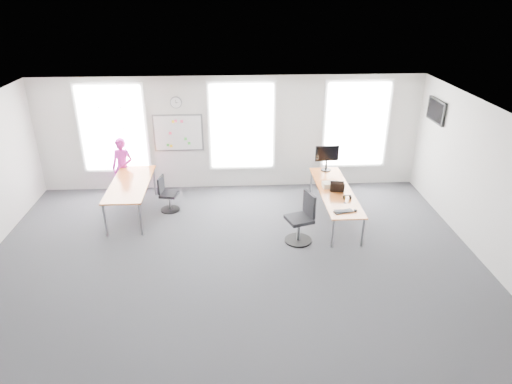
{
  "coord_description": "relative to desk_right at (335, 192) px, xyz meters",
  "views": [
    {
      "loc": [
        0.04,
        -7.47,
        5.14
      ],
      "look_at": [
        0.52,
        1.2,
        1.1
      ],
      "focal_mm": 32.0,
      "sensor_mm": 36.0,
      "label": 1
    }
  ],
  "objects": [
    {
      "name": "floor",
      "position": [
        -2.42,
        -2.08,
        -0.65
      ],
      "size": [
        10.0,
        10.0,
        0.0
      ],
      "primitive_type": "plane",
      "color": "#27272B",
      "rests_on": "ground"
    },
    {
      "name": "ceiling",
      "position": [
        -2.42,
        -2.08,
        2.35
      ],
      "size": [
        10.0,
        10.0,
        0.0
      ],
      "primitive_type": "plane",
      "rotation": [
        3.14,
        0.0,
        0.0
      ],
      "color": "white",
      "rests_on": "ground"
    },
    {
      "name": "wall_back",
      "position": [
        -2.42,
        1.92,
        0.85
      ],
      "size": [
        10.0,
        0.0,
        10.0
      ],
      "primitive_type": "plane",
      "rotation": [
        1.57,
        0.0,
        0.0
      ],
      "color": "silver",
      "rests_on": "ground"
    },
    {
      "name": "wall_front",
      "position": [
        -2.42,
        -6.08,
        0.85
      ],
      "size": [
        10.0,
        0.0,
        10.0
      ],
      "primitive_type": "plane",
      "rotation": [
        -1.57,
        0.0,
        0.0
      ],
      "color": "silver",
      "rests_on": "ground"
    },
    {
      "name": "wall_right",
      "position": [
        2.58,
        -2.08,
        0.85
      ],
      "size": [
        0.0,
        10.0,
        10.0
      ],
      "primitive_type": "plane",
      "rotation": [
        1.57,
        0.0,
        -1.57
      ],
      "color": "silver",
      "rests_on": "ground"
    },
    {
      "name": "window_left",
      "position": [
        -5.42,
        1.89,
        1.05
      ],
      "size": [
        1.6,
        0.06,
        2.2
      ],
      "primitive_type": "cube",
      "color": "white",
      "rests_on": "wall_back"
    },
    {
      "name": "window_mid",
      "position": [
        -2.12,
        1.89,
        1.05
      ],
      "size": [
        1.6,
        0.06,
        2.2
      ],
      "primitive_type": "cube",
      "color": "white",
      "rests_on": "wall_back"
    },
    {
      "name": "window_right",
      "position": [
        0.88,
        1.89,
        1.05
      ],
      "size": [
        1.6,
        0.06,
        2.2
      ],
      "primitive_type": "cube",
      "color": "white",
      "rests_on": "wall_back"
    },
    {
      "name": "desk_right",
      "position": [
        0.0,
        0.0,
        0.0
      ],
      "size": [
        0.76,
        2.85,
        0.69
      ],
      "color": "orange",
      "rests_on": "ground"
    },
    {
      "name": "desk_left",
      "position": [
        -4.81,
        0.42,
        0.09
      ],
      "size": [
        0.89,
        2.22,
        0.81
      ],
      "color": "orange",
      "rests_on": "ground"
    },
    {
      "name": "chair_right",
      "position": [
        -0.93,
        -1.06,
        -0.16
      ],
      "size": [
        0.63,
        0.63,
        1.11
      ],
      "rotation": [
        0.0,
        0.0,
        -1.25
      ],
      "color": "black",
      "rests_on": "ground"
    },
    {
      "name": "chair_left",
      "position": [
        -3.99,
        0.56,
        -0.26
      ],
      "size": [
        0.47,
        0.47,
        0.88
      ],
      "rotation": [
        0.0,
        0.0,
        1.37
      ],
      "color": "black",
      "rests_on": "ground"
    },
    {
      "name": "person",
      "position": [
        -5.2,
        1.49,
        0.13
      ],
      "size": [
        0.64,
        0.49,
        1.56
      ],
      "primitive_type": "imported",
      "rotation": [
        0.0,
        0.0,
        -0.23
      ],
      "color": "#C826A5",
      "rests_on": "ground"
    },
    {
      "name": "whiteboard",
      "position": [
        -3.77,
        1.89,
        0.9
      ],
      "size": [
        1.2,
        0.03,
        0.9
      ],
      "primitive_type": "cube",
      "color": "white",
      "rests_on": "wall_back"
    },
    {
      "name": "wall_clock",
      "position": [
        -3.77,
        1.89,
        1.7
      ],
      "size": [
        0.3,
        0.04,
        0.3
      ],
      "primitive_type": "cylinder",
      "rotation": [
        1.57,
        0.0,
        0.0
      ],
      "color": "gray",
      "rests_on": "wall_back"
    },
    {
      "name": "tv",
      "position": [
        2.53,
        0.92,
        1.65
      ],
      "size": [
        0.06,
        0.9,
        0.55
      ],
      "primitive_type": "cube",
      "color": "black",
      "rests_on": "wall_right"
    },
    {
      "name": "keyboard",
      "position": [
        -0.06,
        -1.1,
        0.06
      ],
      "size": [
        0.44,
        0.27,
        0.02
      ],
      "primitive_type": "cube",
      "rotation": [
        0.0,
        0.0,
        0.31
      ],
      "color": "black",
      "rests_on": "desk_right"
    },
    {
      "name": "mouse",
      "position": [
        0.19,
        -1.09,
        0.07
      ],
      "size": [
        0.1,
        0.13,
        0.04
      ],
      "primitive_type": "ellipsoid",
      "rotation": [
        0.0,
        0.0,
        0.32
      ],
      "color": "black",
      "rests_on": "desk_right"
    },
    {
      "name": "lens_cap",
      "position": [
        0.07,
        -0.69,
        0.05
      ],
      "size": [
        0.07,
        0.07,
        0.01
      ],
      "primitive_type": "cylinder",
      "rotation": [
        0.0,
        0.0,
        0.23
      ],
      "color": "black",
      "rests_on": "desk_right"
    },
    {
      "name": "headphones",
      "position": [
        0.16,
        -0.49,
        0.09
      ],
      "size": [
        0.18,
        0.1,
        0.11
      ],
      "rotation": [
        0.0,
        0.0,
        0.13
      ],
      "color": "black",
      "rests_on": "desk_right"
    },
    {
      "name": "laptop_sleeve",
      "position": [
        0.02,
        -0.11,
        0.17
      ],
      "size": [
        0.32,
        0.21,
        0.25
      ],
      "rotation": [
        0.0,
        0.0,
        -0.15
      ],
      "color": "black",
      "rests_on": "desk_right"
    },
    {
      "name": "paper_stack",
      "position": [
        -0.1,
        0.18,
        0.1
      ],
      "size": [
        0.35,
        0.27,
        0.12
      ],
      "primitive_type": "cube",
      "rotation": [
        0.0,
        0.0,
        0.06
      ],
      "color": "beige",
      "rests_on": "desk_right"
    },
    {
      "name": "monitor",
      "position": [
        0.02,
        1.21,
        0.45
      ],
      "size": [
        0.6,
        0.25,
        0.67
      ],
      "rotation": [
        0.0,
        0.0,
        0.05
      ],
      "color": "black",
      "rests_on": "desk_right"
    }
  ]
}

